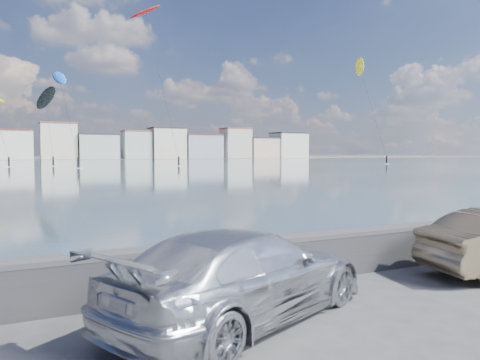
# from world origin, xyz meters

# --- Properties ---
(ground) EXTENTS (700.00, 700.00, 0.00)m
(ground) POSITION_xyz_m (0.00, 0.00, 0.00)
(ground) COLOR #333335
(ground) RESTS_ON ground
(bay_water) EXTENTS (500.00, 177.00, 0.00)m
(bay_water) POSITION_xyz_m (0.00, 91.50, 0.01)
(bay_water) COLOR #30464F
(bay_water) RESTS_ON ground
(far_shore_strip) EXTENTS (500.00, 60.00, 0.00)m
(far_shore_strip) POSITION_xyz_m (0.00, 200.00, 0.01)
(far_shore_strip) COLOR #4C473D
(far_shore_strip) RESTS_ON ground
(seawall) EXTENTS (400.00, 0.36, 1.08)m
(seawall) POSITION_xyz_m (0.00, 2.70, 0.58)
(seawall) COLOR #28282B
(seawall) RESTS_ON ground
(far_buildings) EXTENTS (240.79, 13.26, 14.60)m
(far_buildings) POSITION_xyz_m (1.31, 186.00, 6.03)
(far_buildings) COLOR beige
(far_buildings) RESTS_ON ground
(car_silver) EXTENTS (5.81, 4.22, 1.56)m
(car_silver) POSITION_xyz_m (-0.35, 1.07, 0.78)
(car_silver) COLOR silver
(car_silver) RESTS_ON ground
(kitesurfer_7) EXTENTS (7.97, 14.15, 34.55)m
(kitesurfer_7) POSITION_xyz_m (21.96, 94.34, 32.09)
(kitesurfer_7) COLOR red
(kitesurfer_7) RESTS_ON ground
(kitesurfer_12) EXTENTS (5.37, 15.20, 17.47)m
(kitesurfer_12) POSITION_xyz_m (2.36, 104.52, 14.39)
(kitesurfer_12) COLOR black
(kitesurfer_12) RESTS_ON ground
(kitesurfer_13) EXTENTS (4.04, 17.01, 19.63)m
(kitesurfer_13) POSITION_xyz_m (4.24, 92.04, 16.94)
(kitesurfer_13) COLOR blue
(kitesurfer_13) RESTS_ON ground
(kitesurfer_14) EXTENTS (6.74, 10.06, 25.34)m
(kitesurfer_14) POSITION_xyz_m (71.19, 83.73, 22.71)
(kitesurfer_14) COLOR yellow
(kitesurfer_14) RESTS_ON ground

